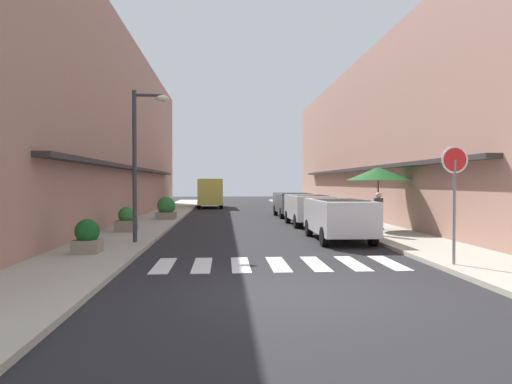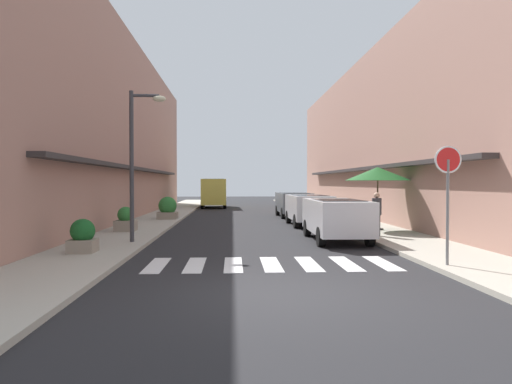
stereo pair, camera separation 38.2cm
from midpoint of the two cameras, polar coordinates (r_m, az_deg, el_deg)
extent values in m
plane|color=#232326|center=(24.92, -1.23, -3.59)|extent=(89.38, 89.38, 0.00)
cube|color=#ADA899|center=(25.18, -12.73, -3.43)|extent=(2.58, 56.88, 0.12)
cube|color=#ADA899|center=(25.64, 10.07, -3.34)|extent=(2.58, 56.88, 0.12)
cube|color=#A87A6B|center=(27.10, -20.44, 7.25)|extent=(5.00, 38.56, 9.94)
cube|color=#332D2D|center=(26.31, -14.65, 2.73)|extent=(0.50, 26.99, 0.16)
cube|color=#A87A6B|center=(27.80, 17.23, 6.26)|extent=(5.00, 38.56, 9.12)
cube|color=#332D2D|center=(26.83, 11.71, 2.71)|extent=(0.50, 26.99, 0.16)
cube|color=silver|center=(11.92, -12.14, -8.79)|extent=(0.45, 2.20, 0.01)
cube|color=silver|center=(11.82, -7.52, -8.85)|extent=(0.45, 2.20, 0.01)
cube|color=silver|center=(11.80, -2.86, -8.86)|extent=(0.45, 2.20, 0.01)
cube|color=silver|center=(11.86, 1.79, -8.82)|extent=(0.45, 2.20, 0.01)
cube|color=silver|center=(11.99, 6.37, -8.71)|extent=(0.45, 2.20, 0.01)
cube|color=silver|center=(12.19, 10.81, -8.56)|extent=(0.45, 2.20, 0.01)
cube|color=silver|center=(12.46, 15.09, -8.37)|extent=(0.45, 2.20, 0.01)
cube|color=silver|center=(16.72, 9.38, -2.89)|extent=(1.80, 4.45, 1.13)
cube|color=black|center=(16.49, 9.57, -1.89)|extent=(1.50, 2.50, 0.56)
cylinder|color=black|center=(18.05, 5.89, -4.38)|extent=(0.23, 0.64, 0.64)
cylinder|color=black|center=(18.37, 10.80, -4.30)|extent=(0.23, 0.64, 0.64)
cylinder|color=black|center=(15.18, 7.65, -5.43)|extent=(0.23, 0.64, 0.64)
cylinder|color=black|center=(15.56, 13.43, -5.29)|extent=(0.23, 0.64, 0.64)
cube|color=silver|center=(22.47, 5.93, -1.85)|extent=(1.81, 4.02, 1.13)
cube|color=black|center=(22.26, 6.02, -1.09)|extent=(1.50, 2.26, 0.56)
cylinder|color=black|center=(23.68, 3.44, -3.06)|extent=(0.23, 0.64, 0.64)
cylinder|color=black|center=(23.96, 7.21, -3.02)|extent=(0.23, 0.64, 0.64)
cylinder|color=black|center=(21.08, 4.47, -3.59)|extent=(0.23, 0.64, 0.64)
cylinder|color=black|center=(21.39, 8.69, -3.53)|extent=(0.23, 0.64, 0.64)
cube|color=#4C5156|center=(27.95, 3.99, -1.26)|extent=(1.83, 4.14, 1.13)
cube|color=black|center=(27.74, 4.05, -0.65)|extent=(1.52, 2.33, 0.56)
cylinder|color=black|center=(29.21, 2.03, -2.27)|extent=(0.23, 0.64, 0.64)
cylinder|color=black|center=(29.45, 5.10, -2.24)|extent=(0.23, 0.64, 0.64)
cylinder|color=black|center=(26.53, 2.75, -2.61)|extent=(0.23, 0.64, 0.64)
cylinder|color=black|center=(26.79, 6.13, -2.58)|extent=(0.23, 0.64, 0.64)
cube|color=#D8CC4C|center=(38.57, -5.94, 0.07)|extent=(2.14, 5.47, 2.03)
cube|color=black|center=(38.30, -5.95, 1.19)|extent=(1.75, 3.08, 0.56)
cylinder|color=black|center=(40.39, -7.20, -1.33)|extent=(0.24, 0.65, 0.64)
cylinder|color=black|center=(40.40, -4.66, -1.32)|extent=(0.24, 0.65, 0.64)
cylinder|color=black|center=(36.84, -7.32, -1.57)|extent=(0.24, 0.65, 0.64)
cylinder|color=black|center=(36.84, -4.54, -1.56)|extent=(0.24, 0.65, 0.64)
cylinder|color=slate|center=(11.92, 22.24, -2.29)|extent=(0.07, 0.07, 2.48)
cylinder|color=red|center=(11.91, 22.28, 3.67)|extent=(0.64, 0.03, 0.64)
torus|color=white|center=(11.91, 22.28, 3.67)|extent=(0.65, 0.05, 0.65)
cylinder|color=#38383D|center=(15.72, -15.30, 3.03)|extent=(0.14, 0.14, 4.93)
cylinder|color=#38383D|center=(15.89, -13.72, 11.43)|extent=(0.90, 0.10, 0.10)
ellipsoid|color=beige|center=(15.80, -12.08, 11.13)|extent=(0.44, 0.28, 0.20)
cylinder|color=#262626|center=(19.91, 14.16, -4.39)|extent=(0.48, 0.48, 0.06)
cylinder|color=#4C3823|center=(19.84, 14.18, -1.15)|extent=(0.06, 0.06, 2.31)
cone|color=#19511E|center=(19.82, 14.19, 2.18)|extent=(2.65, 2.65, 0.55)
cube|color=gray|center=(13.82, -20.69, -6.23)|extent=(0.71, 0.71, 0.36)
sphere|color=#195623|center=(13.77, -20.70, -4.50)|extent=(0.67, 0.67, 0.67)
cube|color=gray|center=(19.38, -16.11, -4.00)|extent=(0.80, 0.80, 0.43)
sphere|color=#2D7533|center=(19.35, -16.12, -2.70)|extent=(0.64, 0.64, 0.64)
cube|color=gray|center=(25.44, -11.35, -2.83)|extent=(1.03, 1.03, 0.36)
sphere|color=#2D7533|center=(25.41, -11.35, -1.66)|extent=(0.97, 0.97, 0.97)
cylinder|color=#282B33|center=(17.59, 14.14, -3.95)|extent=(0.26, 0.26, 0.77)
cylinder|color=#333338|center=(17.54, 14.16, -1.71)|extent=(0.34, 0.34, 0.61)
sphere|color=tan|center=(17.53, 14.16, -0.38)|extent=(0.21, 0.21, 0.21)
camera|label=1|loc=(0.19, -90.50, -0.01)|focal=32.70mm
camera|label=2|loc=(0.19, 89.50, 0.01)|focal=32.70mm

